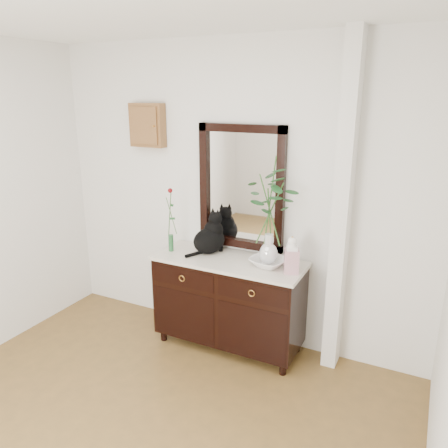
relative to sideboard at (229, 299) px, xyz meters
The scene contains 10 objects.
wall_back 0.92m from the sideboard, 111.80° to the left, with size 3.60×0.04×2.70m, color silver.
pilaster 1.27m from the sideboard, 10.70° to the left, with size 0.12×0.20×2.70m, color silver.
sideboard is the anchor object (origin of this frame).
wall_mirror 0.99m from the sideboard, 90.00° to the left, with size 0.80×0.06×1.10m.
key_cabinet 1.77m from the sideboard, 167.54° to the left, with size 0.35×0.10×0.40m, color brown.
cat 0.62m from the sideboard, 162.30° to the left, with size 0.27×0.33×0.38m, color black, non-canonical shape.
lotus_bowl 0.55m from the sideboard, ahead, with size 0.29×0.29×0.07m, color white.
vase_branches 0.93m from the sideboard, ahead, with size 0.44×0.44×0.92m, color silver, non-canonical shape.
bud_vase_rose 0.89m from the sideboard, behind, with size 0.07×0.07×0.60m, color #265E32, non-canonical shape.
ginger_jar 0.78m from the sideboard, ahead, with size 0.12×0.12×0.31m, color white, non-canonical shape.
Camera 1 is at (1.64, -1.46, 2.25)m, focal length 35.00 mm.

